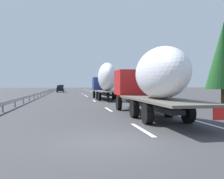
{
  "coord_description": "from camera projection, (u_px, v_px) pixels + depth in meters",
  "views": [
    {
      "loc": [
        -8.14,
        1.39,
        1.96
      ],
      "look_at": [
        21.86,
        -4.1,
        1.38
      ],
      "focal_mm": 38.76,
      "sensor_mm": 36.0,
      "label": 1
    }
  ],
  "objects": [
    {
      "name": "truck_trailing",
      "position": [
        151.0,
        79.0,
        14.67
      ],
      "size": [
        12.48,
        2.55,
        4.03
      ],
      "color": "#B21919",
      "rests_on": "ground_plane"
    },
    {
      "name": "tree_2",
      "position": [
        104.0,
        79.0,
        83.75
      ],
      "size": [
        2.58,
        2.58,
        6.94
      ],
      "color": "#472D19",
      "rests_on": "ground_plane"
    },
    {
      "name": "lane_stripe_0",
      "position": [
        142.0,
        129.0,
        10.58
      ],
      "size": [
        3.2,
        0.2,
        0.01
      ],
      "primitive_type": "cube",
      "color": "white",
      "rests_on": "ground_plane"
    },
    {
      "name": "lane_stripe_3",
      "position": [
        87.0,
        96.0,
        41.37
      ],
      "size": [
        3.2,
        0.2,
        0.01
      ],
      "primitive_type": "cube",
      "color": "white",
      "rests_on": "ground_plane"
    },
    {
      "name": "lane_stripe_1",
      "position": [
        108.0,
        109.0,
        19.32
      ],
      "size": [
        3.2,
        0.2,
        0.01
      ],
      "primitive_type": "cube",
      "color": "white",
      "rests_on": "ground_plane"
    },
    {
      "name": "guardrail_median",
      "position": [
        45.0,
        92.0,
        49.49
      ],
      "size": [
        94.0,
        0.1,
        0.76
      ],
      "color": "#9EA0A5",
      "rests_on": "ground_plane"
    },
    {
      "name": "lane_stripe_7",
      "position": [
        79.0,
        92.0,
        68.8
      ],
      "size": [
        3.2,
        0.2,
        0.01
      ],
      "primitive_type": "cube",
      "color": "white",
      "rests_on": "ground_plane"
    },
    {
      "name": "ground_plane",
      "position": [
        75.0,
        95.0,
        47.63
      ],
      "size": [
        260.0,
        260.0,
        0.0
      ],
      "primitive_type": "plane",
      "color": "#38383A"
    },
    {
      "name": "edge_line_right",
      "position": [
        99.0,
        94.0,
        53.54
      ],
      "size": [
        110.0,
        0.2,
        0.01
      ],
      "primitive_type": "cube",
      "color": "white",
      "rests_on": "ground_plane"
    },
    {
      "name": "lane_stripe_4",
      "position": [
        85.0,
        95.0,
        45.35
      ],
      "size": [
        3.2,
        0.2,
        0.01
      ],
      "primitive_type": "cube",
      "color": "white",
      "rests_on": "ground_plane"
    },
    {
      "name": "lane_stripe_6",
      "position": [
        79.0,
        92.0,
        68.35
      ],
      "size": [
        3.2,
        0.2,
        0.01
      ],
      "primitive_type": "cube",
      "color": "white",
      "rests_on": "ground_plane"
    },
    {
      "name": "car_white_van",
      "position": [
        61.0,
        88.0,
        78.74
      ],
      "size": [
        4.0,
        1.84,
        1.99
      ],
      "color": "white",
      "rests_on": "ground_plane"
    },
    {
      "name": "road_sign",
      "position": [
        107.0,
        83.0,
        51.04
      ],
      "size": [
        0.1,
        0.9,
        3.37
      ],
      "color": "gray",
      "rests_on": "ground_plane"
    },
    {
      "name": "lane_stripe_8",
      "position": [
        78.0,
        91.0,
        76.0
      ],
      "size": [
        3.2,
        0.2,
        0.01
      ],
      "primitive_type": "cube",
      "color": "white",
      "rests_on": "ground_plane"
    },
    {
      "name": "car_black_suv",
      "position": [
        60.0,
        89.0,
        64.8
      ],
      "size": [
        4.19,
        1.83,
        1.84
      ],
      "color": "black",
      "rests_on": "ground_plane"
    },
    {
      "name": "truck_lead",
      "position": [
        106.0,
        80.0,
        32.4
      ],
      "size": [
        12.12,
        2.55,
        4.83
      ],
      "color": "navy",
      "rests_on": "ground_plane"
    },
    {
      "name": "lane_stripe_2",
      "position": [
        94.0,
        101.0,
        29.84
      ],
      "size": [
        3.2,
        0.2,
        0.01
      ],
      "primitive_type": "cube",
      "color": "white",
      "rests_on": "ground_plane"
    },
    {
      "name": "lane_stripe_5",
      "position": [
        82.0,
        94.0,
        54.08
      ],
      "size": [
        3.2,
        0.2,
        0.01
      ],
      "primitive_type": "cube",
      "color": "white",
      "rests_on": "ground_plane"
    },
    {
      "name": "tree_1",
      "position": [
        116.0,
        81.0,
        70.03
      ],
      "size": [
        3.15,
        3.15,
        4.9
      ],
      "color": "#472D19",
      "rests_on": "ground_plane"
    },
    {
      "name": "tree_0",
      "position": [
        224.0,
        55.0,
        19.52
      ],
      "size": [
        2.84,
        2.84,
        7.11
      ],
      "color": "#472D19",
      "rests_on": "ground_plane"
    }
  ]
}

